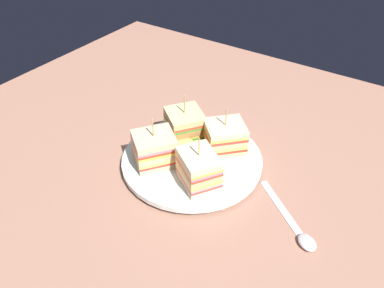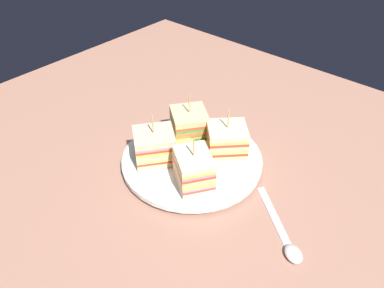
% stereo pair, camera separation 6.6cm
% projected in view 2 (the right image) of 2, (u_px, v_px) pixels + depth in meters
% --- Properties ---
extents(ground_plane, '(1.09, 0.98, 0.02)m').
position_uv_depth(ground_plane, '(192.00, 168.00, 0.70)').
color(ground_plane, '#9E6E5B').
extents(plate, '(0.25, 0.25, 0.02)m').
position_uv_depth(plate, '(192.00, 160.00, 0.69)').
color(plate, white).
rests_on(plate, ground_plane).
extents(sandwich_wedge_0, '(0.09, 0.09, 0.09)m').
position_uv_depth(sandwich_wedge_0, '(189.00, 124.00, 0.72)').
color(sandwich_wedge_0, '#DFBC7C').
rests_on(sandwich_wedge_0, plate).
extents(sandwich_wedge_1, '(0.09, 0.09, 0.09)m').
position_uv_depth(sandwich_wedge_1, '(155.00, 146.00, 0.66)').
color(sandwich_wedge_1, '#D9BD86').
rests_on(sandwich_wedge_1, plate).
extents(sandwich_wedge_2, '(0.09, 0.08, 0.09)m').
position_uv_depth(sandwich_wedge_2, '(194.00, 169.00, 0.61)').
color(sandwich_wedge_2, beige).
rests_on(sandwich_wedge_2, plate).
extents(sandwich_wedge_3, '(0.09, 0.09, 0.09)m').
position_uv_depth(sandwich_wedge_3, '(227.00, 139.00, 0.68)').
color(sandwich_wedge_3, '#D2BD7C').
rests_on(sandwich_wedge_3, plate).
extents(chip_pile, '(0.07, 0.06, 0.03)m').
position_uv_depth(chip_pile, '(194.00, 149.00, 0.68)').
color(chip_pile, '#D7C15B').
rests_on(chip_pile, plate).
extents(salad_garnish, '(0.06, 0.07, 0.01)m').
position_uv_depth(salad_garnish, '(156.00, 132.00, 0.73)').
color(salad_garnish, green).
rests_on(salad_garnish, plate).
extents(spoon, '(0.13, 0.11, 0.01)m').
position_uv_depth(spoon, '(287.00, 241.00, 0.55)').
color(spoon, silver).
rests_on(spoon, ground_plane).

